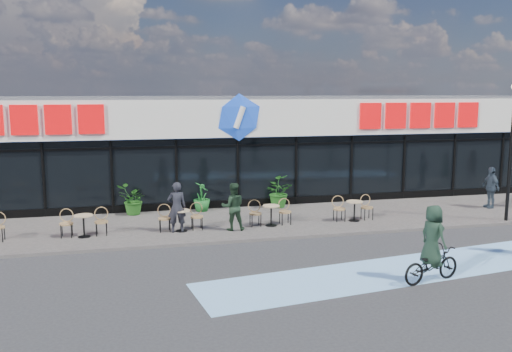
{
  "coord_description": "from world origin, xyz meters",
  "views": [
    {
      "loc": [
        -4.44,
        -14.53,
        4.83
      ],
      "look_at": [
        -0.08,
        3.5,
        1.92
      ],
      "focal_mm": 38.0,
      "sensor_mm": 36.0,
      "label": 1
    }
  ],
  "objects_px": {
    "cyclist_a": "(432,254)",
    "patron_right": "(233,207)",
    "lamp_post": "(512,140)",
    "patron_left": "(177,207)",
    "potted_plant_left": "(132,200)",
    "potted_plant_right": "(277,192)",
    "potted_plant_mid": "(202,197)",
    "pedestrian_a": "(491,187)"
  },
  "relations": [
    {
      "from": "cyclist_a",
      "to": "patron_right",
      "type": "bearing_deg",
      "value": 123.55
    },
    {
      "from": "lamp_post",
      "to": "patron_left",
      "type": "height_order",
      "value": "lamp_post"
    },
    {
      "from": "potted_plant_left",
      "to": "potted_plant_right",
      "type": "bearing_deg",
      "value": 0.67
    },
    {
      "from": "patron_left",
      "to": "potted_plant_mid",
      "type": "bearing_deg",
      "value": -113.87
    },
    {
      "from": "lamp_post",
      "to": "potted_plant_mid",
      "type": "height_order",
      "value": "lamp_post"
    },
    {
      "from": "potted_plant_mid",
      "to": "patron_right",
      "type": "distance_m",
      "value": 3.3
    },
    {
      "from": "lamp_post",
      "to": "pedestrian_a",
      "type": "bearing_deg",
      "value": 68.05
    },
    {
      "from": "lamp_post",
      "to": "patron_right",
      "type": "xyz_separation_m",
      "value": [
        -10.11,
        1.0,
        -2.18
      ]
    },
    {
      "from": "potted_plant_mid",
      "to": "potted_plant_left",
      "type": "bearing_deg",
      "value": -178.82
    },
    {
      "from": "patron_right",
      "to": "pedestrian_a",
      "type": "distance_m",
      "value": 11.0
    },
    {
      "from": "potted_plant_left",
      "to": "potted_plant_mid",
      "type": "height_order",
      "value": "potted_plant_left"
    },
    {
      "from": "pedestrian_a",
      "to": "lamp_post",
      "type": "bearing_deg",
      "value": -21.48
    },
    {
      "from": "potted_plant_mid",
      "to": "potted_plant_right",
      "type": "relative_size",
      "value": 0.91
    },
    {
      "from": "potted_plant_mid",
      "to": "patron_left",
      "type": "distance_m",
      "value": 3.33
    },
    {
      "from": "lamp_post",
      "to": "cyclist_a",
      "type": "xyz_separation_m",
      "value": [
        -6.14,
        -4.98,
        -2.36
      ]
    },
    {
      "from": "potted_plant_right",
      "to": "patron_right",
      "type": "distance_m",
      "value": 4.1
    },
    {
      "from": "pedestrian_a",
      "to": "patron_right",
      "type": "bearing_deg",
      "value": -83.88
    },
    {
      "from": "potted_plant_mid",
      "to": "patron_left",
      "type": "relative_size",
      "value": 0.67
    },
    {
      "from": "potted_plant_left",
      "to": "cyclist_a",
      "type": "bearing_deg",
      "value": -51.49
    },
    {
      "from": "patron_right",
      "to": "potted_plant_right",
      "type": "bearing_deg",
      "value": -122.72
    },
    {
      "from": "potted_plant_left",
      "to": "potted_plant_right",
      "type": "xyz_separation_m",
      "value": [
        5.81,
        0.07,
        0.05
      ]
    },
    {
      "from": "potted_plant_left",
      "to": "patron_right",
      "type": "xyz_separation_m",
      "value": [
        3.32,
        -3.18,
        0.23
      ]
    },
    {
      "from": "lamp_post",
      "to": "potted_plant_left",
      "type": "xyz_separation_m",
      "value": [
        -13.43,
        4.18,
        -2.41
      ]
    },
    {
      "from": "lamp_post",
      "to": "pedestrian_a",
      "type": "xyz_separation_m",
      "value": [
        0.84,
        2.08,
        -2.15
      ]
    },
    {
      "from": "patron_left",
      "to": "pedestrian_a",
      "type": "xyz_separation_m",
      "value": [
        12.84,
        0.92,
        -0.01
      ]
    },
    {
      "from": "patron_left",
      "to": "pedestrian_a",
      "type": "height_order",
      "value": "patron_left"
    },
    {
      "from": "potted_plant_left",
      "to": "patron_left",
      "type": "distance_m",
      "value": 3.34
    },
    {
      "from": "potted_plant_mid",
      "to": "patron_right",
      "type": "height_order",
      "value": "patron_right"
    },
    {
      "from": "lamp_post",
      "to": "potted_plant_left",
      "type": "bearing_deg",
      "value": 162.72
    },
    {
      "from": "potted_plant_left",
      "to": "pedestrian_a",
      "type": "relative_size",
      "value": 0.69
    },
    {
      "from": "potted_plant_right",
      "to": "cyclist_a",
      "type": "bearing_deg",
      "value": -80.9
    },
    {
      "from": "patron_left",
      "to": "potted_plant_left",
      "type": "bearing_deg",
      "value": -66.14
    },
    {
      "from": "potted_plant_left",
      "to": "patron_left",
      "type": "bearing_deg",
      "value": -64.73
    },
    {
      "from": "patron_left",
      "to": "patron_right",
      "type": "height_order",
      "value": "patron_left"
    },
    {
      "from": "potted_plant_left",
      "to": "pedestrian_a",
      "type": "distance_m",
      "value": 14.42
    },
    {
      "from": "patron_left",
      "to": "cyclist_a",
      "type": "distance_m",
      "value": 8.5
    },
    {
      "from": "lamp_post",
      "to": "potted_plant_mid",
      "type": "distance_m",
      "value": 11.79
    },
    {
      "from": "potted_plant_left",
      "to": "patron_right",
      "type": "bearing_deg",
      "value": -43.74
    },
    {
      "from": "pedestrian_a",
      "to": "potted_plant_mid",
      "type": "bearing_deg",
      "value": -100.06
    },
    {
      "from": "lamp_post",
      "to": "patron_left",
      "type": "xyz_separation_m",
      "value": [
        -12.01,
        1.16,
        -2.14
      ]
    },
    {
      "from": "potted_plant_right",
      "to": "pedestrian_a",
      "type": "distance_m",
      "value": 8.73
    },
    {
      "from": "potted_plant_right",
      "to": "patron_left",
      "type": "distance_m",
      "value": 5.37
    }
  ]
}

